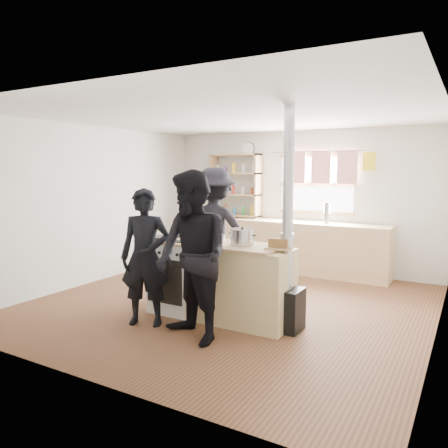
{
  "coord_description": "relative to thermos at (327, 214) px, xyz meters",
  "views": [
    {
      "loc": [
        2.78,
        -5.01,
        1.81
      ],
      "look_at": [
        -0.04,
        -0.1,
        1.1
      ],
      "focal_mm": 35.0,
      "sensor_mm": 36.0,
      "label": 1
    }
  ],
  "objects": [
    {
      "name": "stockpot_counter",
      "position": [
        -0.17,
        -2.76,
        -0.04
      ],
      "size": [
        0.29,
        0.29,
        0.22
      ],
      "color": "#B1B1B4",
      "rests_on": "cooking_island"
    },
    {
      "name": "thermos",
      "position": [
        0.0,
        0.0,
        0.0
      ],
      "size": [
        0.1,
        0.1,
        0.34
      ],
      "primitive_type": "cylinder",
      "color": "silver",
      "rests_on": "back_counter"
    },
    {
      "name": "person_near_right",
      "position": [
        -0.35,
        -3.53,
        -0.16
      ],
      "size": [
        1.08,
        0.97,
        1.81
      ],
      "primitive_type": "imported",
      "rotation": [
        0.0,
        0.0,
        -0.4
      ],
      "color": "black",
      "rests_on": "ground"
    },
    {
      "name": "bread_board",
      "position": [
        0.3,
        -2.79,
        -0.09
      ],
      "size": [
        0.29,
        0.22,
        0.12
      ],
      "color": "tan",
      "rests_on": "cooking_island"
    },
    {
      "name": "ground",
      "position": [
        -0.63,
        -2.22,
        -1.07
      ],
      "size": [
        5.0,
        5.0,
        0.01
      ],
      "primitive_type": "cube",
      "color": "brown",
      "rests_on": "ground"
    },
    {
      "name": "skillet_greens",
      "position": [
        -1.18,
        -2.92,
        -0.11
      ],
      "size": [
        0.42,
        0.42,
        0.05
      ],
      "color": "black",
      "rests_on": "cooking_island"
    },
    {
      "name": "cooking_island",
      "position": [
        -0.48,
        -2.77,
        -0.6
      ],
      "size": [
        1.97,
        0.64,
        0.93
      ],
      "color": "white",
      "rests_on": "ground"
    },
    {
      "name": "shelving_unit",
      "position": [
        -1.83,
        0.12,
        0.44
      ],
      "size": [
        1.0,
        0.28,
        1.2
      ],
      "color": "tan",
      "rests_on": "back_counter"
    },
    {
      "name": "person_far",
      "position": [
        -1.14,
        -1.77,
        -0.15
      ],
      "size": [
        1.33,
        1.0,
        1.84
      ],
      "primitive_type": "imported",
      "rotation": [
        0.0,
        0.0,
        3.44
      ],
      "color": "black",
      "rests_on": "ground"
    },
    {
      "name": "person_near_left",
      "position": [
        -1.11,
        -3.38,
        -0.27
      ],
      "size": [
        0.69,
        0.58,
        1.6
      ],
      "primitive_type": "imported",
      "rotation": [
        0.0,
        0.0,
        0.4
      ],
      "color": "black",
      "rests_on": "ground"
    },
    {
      "name": "flue_heater",
      "position": [
        0.38,
        -2.74,
        -0.41
      ],
      "size": [
        0.35,
        0.35,
        2.5
      ],
      "color": "black",
      "rests_on": "ground"
    },
    {
      "name": "stockpot_stove",
      "position": [
        -0.91,
        -2.63,
        -0.06
      ],
      "size": [
        0.2,
        0.2,
        0.17
      ],
      "color": "silver",
      "rests_on": "cooking_island"
    },
    {
      "name": "roast_tray",
      "position": [
        -0.62,
        -2.72,
        -0.09
      ],
      "size": [
        0.42,
        0.4,
        0.08
      ],
      "color": "silver",
      "rests_on": "cooking_island"
    },
    {
      "name": "back_counter",
      "position": [
        -0.63,
        0.0,
        -0.62
      ],
      "size": [
        3.4,
        0.55,
        0.9
      ],
      "primitive_type": "cube",
      "color": "tan",
      "rests_on": "ground"
    }
  ]
}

